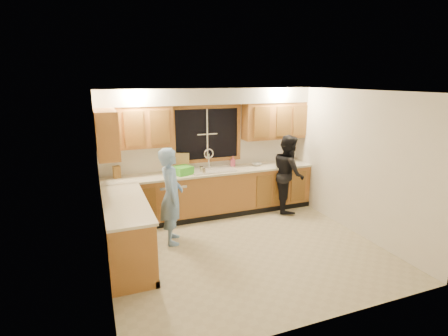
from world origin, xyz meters
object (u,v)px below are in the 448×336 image
object	(u,v)px
dishwasher	(171,200)
knife_block	(117,172)
soap_bottle	(233,161)
stove	(131,248)
woman	(288,173)
dish_crate	(183,170)
bowl	(257,164)
sink	(212,173)
man	(171,196)

from	to	relation	value
dishwasher	knife_block	world-z (taller)	knife_block
dishwasher	soap_bottle	xyz separation A→B (m)	(1.36, 0.19, 0.62)
stove	woman	world-z (taller)	woman
dish_crate	knife_block	bearing A→B (deg)	171.71
knife_block	soap_bottle	distance (m)	2.31
soap_bottle	bowl	world-z (taller)	soap_bottle
sink	dishwasher	world-z (taller)	sink
man	soap_bottle	world-z (taller)	man
dishwasher	man	xyz separation A→B (m)	(-0.17, -0.90, 0.40)
dishwasher	stove	xyz separation A→B (m)	(-0.95, -1.81, 0.04)
knife_block	bowl	bearing A→B (deg)	-14.51
woman	bowl	size ratio (longest dim) A/B	7.84
woman	bowl	world-z (taller)	woman
man	dish_crate	size ratio (longest dim) A/B	5.00
knife_block	soap_bottle	bearing A→B (deg)	-11.59
dishwasher	dish_crate	bearing A→B (deg)	-11.83
knife_block	dishwasher	bearing A→B (deg)	-20.63
sink	knife_block	xyz separation A→B (m)	(-1.79, 0.11, 0.17)
sink	stove	world-z (taller)	sink
dishwasher	stove	world-z (taller)	stove
man	soap_bottle	distance (m)	1.89
man	dish_crate	distance (m)	0.96
man	bowl	distance (m)	2.25
sink	knife_block	bearing A→B (deg)	176.57
dish_crate	bowl	distance (m)	1.62
man	soap_bottle	xyz separation A→B (m)	(1.54, 1.09, 0.22)
knife_block	soap_bottle	world-z (taller)	knife_block
soap_bottle	woman	bearing A→B (deg)	-25.87
dish_crate	bowl	bearing A→B (deg)	3.91
woman	soap_bottle	xyz separation A→B (m)	(-1.03, 0.50, 0.23)
sink	knife_block	distance (m)	1.80
woman	bowl	distance (m)	0.67
stove	woman	size ratio (longest dim) A/B	0.57
sink	soap_bottle	xyz separation A→B (m)	(0.51, 0.17, 0.16)
sink	dishwasher	size ratio (longest dim) A/B	1.05
stove	man	size ratio (longest dim) A/B	0.56
woman	knife_block	xyz separation A→B (m)	(-3.33, 0.43, 0.24)
bowl	dishwasher	bearing A→B (deg)	-178.14
man	bowl	xyz separation A→B (m)	(2.03, 0.96, 0.14)
woman	man	bearing A→B (deg)	120.04
man	dish_crate	bearing A→B (deg)	-14.56
stove	sink	bearing A→B (deg)	45.39
soap_bottle	man	bearing A→B (deg)	-144.74
sink	dish_crate	xyz separation A→B (m)	(-0.61, -0.06, 0.13)
sink	man	distance (m)	1.37
knife_block	dish_crate	size ratio (longest dim) A/B	0.70
woman	knife_block	distance (m)	3.37
sink	soap_bottle	bearing A→B (deg)	18.74
bowl	soap_bottle	bearing A→B (deg)	165.34
dishwasher	knife_block	distance (m)	1.14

